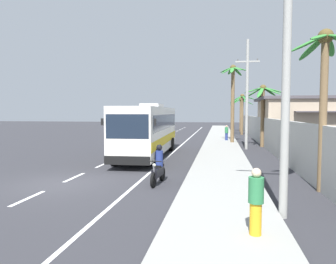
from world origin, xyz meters
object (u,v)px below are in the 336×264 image
utility_pole_mid (247,93)px  palm_nearest (240,106)px  coach_bus_foreground (149,129)px  pedestrian_midwalk (256,200)px  palm_fourth (324,75)px  palm_third (242,107)px  palm_farthest (263,102)px  utility_pole_nearest (287,40)px  motorcycle_beside_bus (158,168)px  palm_second (233,91)px  pedestrian_near_kerb (227,132)px

utility_pole_mid → palm_nearest: bearing=87.5°
coach_bus_foreground → utility_pole_mid: bearing=37.5°
palm_nearest → pedestrian_midwalk: bearing=-93.2°
palm_fourth → palm_third: bearing=91.7°
palm_farthest → utility_pole_nearest: bearing=-95.7°
pedestrian_midwalk → palm_fourth: size_ratio=0.26×
motorcycle_beside_bus → palm_farthest: (6.25, 15.13, 3.26)m
utility_pole_mid → utility_pole_nearest: bearing=-91.2°
motorcycle_beside_bus → palm_second: size_ratio=0.26×
coach_bus_foreground → palm_third: palm_third is taller
palm_fourth → palm_farthest: palm_fourth is taller
coach_bus_foreground → utility_pole_nearest: size_ratio=1.16×
palm_nearest → palm_farthest: 21.24m
motorcycle_beside_bus → palm_farthest: palm_farthest is taller
motorcycle_beside_bus → palm_second: bearing=77.8°
pedestrian_midwalk → palm_farthest: size_ratio=0.30×
pedestrian_near_kerb → palm_second: size_ratio=0.20×
pedestrian_near_kerb → pedestrian_midwalk: size_ratio=0.96×
pedestrian_midwalk → utility_pole_mid: utility_pole_mid is taller
palm_fourth → motorcycle_beside_bus: bearing=177.4°
palm_farthest → palm_nearest: bearing=91.4°
coach_bus_foreground → palm_second: bearing=58.2°
coach_bus_foreground → palm_farthest: palm_farthest is taller
palm_second → pedestrian_near_kerb: bearing=103.0°
palm_farthest → palm_third: bearing=93.0°
motorcycle_beside_bus → palm_nearest: (5.73, 36.36, 3.24)m
utility_pole_nearest → utility_pole_mid: bearing=88.8°
utility_pole_nearest → palm_nearest: size_ratio=1.84×
palm_second → pedestrian_midwalk: bearing=-90.9°
palm_third → palm_nearest: bearing=88.1°
palm_second → palm_farthest: bearing=-43.5°
utility_pole_nearest → utility_pole_mid: utility_pole_nearest is taller
coach_bus_foreground → palm_second: palm_second is taller
pedestrian_midwalk → palm_farthest: (2.84, 20.51, 2.96)m
utility_pole_nearest → pedestrian_near_kerb: bearing=92.7°
motorcycle_beside_bus → pedestrian_near_kerb: size_ratio=1.28×
palm_third → palm_fourth: size_ratio=0.89×
utility_pole_mid → palm_fourth: 13.55m
coach_bus_foreground → motorcycle_beside_bus: bearing=-74.0°
utility_pole_mid → palm_second: 4.46m
pedestrian_near_kerb → palm_third: 10.56m
palm_third → coach_bus_foreground: bearing=-109.6°
pedestrian_midwalk → palm_nearest: bearing=139.4°
palm_third → palm_farthest: (0.75, -14.43, 0.23)m
palm_nearest → palm_third: palm_third is taller
motorcycle_beside_bus → palm_third: size_ratio=0.36×
palm_second → palm_fourth: size_ratio=1.23×
palm_nearest → palm_second: bearing=-95.9°
palm_nearest → palm_fourth: palm_fourth is taller
motorcycle_beside_bus → palm_nearest: bearing=81.0°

